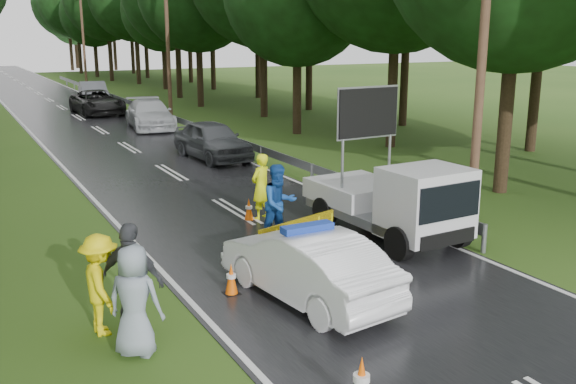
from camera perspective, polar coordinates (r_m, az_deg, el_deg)
ground at (r=13.55m, az=5.65°, el=-7.83°), size 160.00×160.00×0.00m
road at (r=41.34m, az=-18.13°, el=6.32°), size 7.00×140.00×0.02m
guardrail at (r=41.75m, az=-13.08°, el=7.46°), size 0.12×60.06×0.70m
utility_pole_near at (r=17.45m, az=17.03°, el=13.53°), size 1.40×0.24×10.00m
utility_pole_mid at (r=40.33m, az=-10.68°, el=13.80°), size 1.40×0.24×10.00m
utility_pole_far at (r=65.58m, az=-17.78°, el=13.36°), size 1.40×0.24×10.00m
police_sedan at (r=12.34m, az=1.70°, el=-6.58°), size 1.99×4.30×1.50m
work_truck at (r=16.06m, az=9.44°, el=-0.74°), size 2.24×4.68×3.66m
barrier at (r=14.39m, az=0.88°, el=-3.35°), size 2.26×0.72×0.97m
officer at (r=17.58m, az=-2.43°, el=0.48°), size 0.79×0.68×1.84m
civilian at (r=15.63m, az=-0.80°, el=-1.03°), size 0.99×0.80×1.94m
bystander_left at (r=11.39m, az=-16.32°, el=-7.91°), size 0.70×1.17×1.77m
bystander_mid at (r=11.11m, az=-13.68°, el=-7.65°), size 1.16×1.18×1.99m
bystander_right at (r=10.51m, az=-13.47°, el=-9.39°), size 1.06×1.02×1.84m
queue_car_first at (r=26.33m, az=-6.74°, el=4.61°), size 2.15×4.70×1.56m
queue_car_second at (r=35.55m, az=-12.18°, el=6.78°), size 2.79×5.51×1.53m
queue_car_third at (r=42.57m, az=-16.59°, el=7.65°), size 2.76×5.58×1.52m
queue_car_fourth at (r=48.62m, az=-16.92°, el=8.41°), size 2.21×5.08×1.62m
cone_near_left at (r=9.14m, az=6.53°, el=-16.58°), size 0.38×0.38×0.80m
cone_center at (r=13.66m, az=7.16°, el=-6.25°), size 0.31×0.31×0.66m
cone_far at (r=17.59m, az=-3.50°, el=-1.59°), size 0.30×0.30×0.64m
cone_left_mid at (r=12.74m, az=-5.06°, el=-7.75°), size 0.31×0.31×0.65m
cone_right at (r=18.86m, az=6.99°, el=-0.35°), size 0.38×0.38×0.80m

